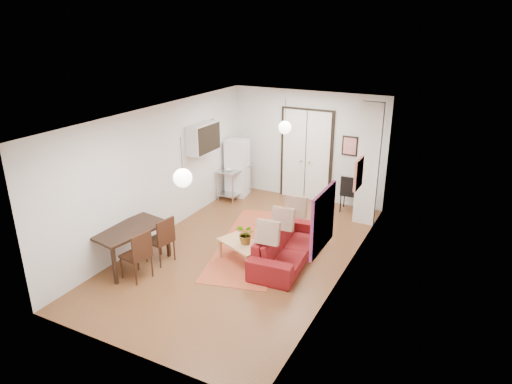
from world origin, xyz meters
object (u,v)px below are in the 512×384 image
at_px(coffee_table, 242,245).
at_px(kitchen_counter, 235,178).
at_px(fridge, 237,168).
at_px(dining_table, 129,232).
at_px(sofa, 287,246).
at_px(black_side_chair, 352,189).
at_px(dining_chair_near, 162,234).
at_px(dining_chair_far, 139,249).

xyz_separation_m(coffee_table, kitchen_counter, (-1.91, 3.13, 0.15)).
bearing_deg(fridge, dining_table, -98.00).
bearing_deg(coffee_table, sofa, 31.47).
height_order(coffee_table, fridge, fridge).
bearing_deg(fridge, black_side_chair, -0.86).
bearing_deg(black_side_chair, sofa, 80.24).
xyz_separation_m(coffee_table, black_side_chair, (1.18, 3.65, 0.19)).
xyz_separation_m(sofa, dining_table, (-2.69, -1.53, 0.37)).
bearing_deg(dining_chair_near, sofa, 125.16).
relative_size(dining_table, black_side_chair, 1.59).
bearing_deg(coffee_table, dining_chair_near, -157.60).
bearing_deg(sofa, black_side_chair, -11.67).
relative_size(dining_table, dining_chair_near, 1.58).
distance_m(sofa, dining_table, 3.11).
xyz_separation_m(sofa, dining_chair_far, (-2.25, -1.78, 0.24)).
distance_m(dining_chair_near, dining_chair_far, 0.70).
xyz_separation_m(fridge, dining_chair_near, (0.43, -3.88, -0.22)).
distance_m(coffee_table, black_side_chair, 3.84).
distance_m(kitchen_counter, black_side_chair, 3.14).
height_order(sofa, dining_table, dining_table).
height_order(dining_chair_near, dining_chair_far, same).
relative_size(sofa, dining_table, 1.45).
height_order(sofa, dining_chair_near, dining_chair_near).
bearing_deg(dining_table, dining_chair_far, -30.21).
distance_m(sofa, dining_chair_far, 2.88).
distance_m(fridge, dining_chair_far, 4.60).
distance_m(fridge, dining_chair_near, 3.91).
distance_m(coffee_table, dining_table, 2.21).
bearing_deg(dining_chair_far, dining_table, -110.72).
relative_size(coffee_table, fridge, 0.71).
distance_m(dining_table, black_side_chair, 5.64).
relative_size(sofa, black_side_chair, 2.31).
relative_size(coffee_table, dining_table, 0.72).
bearing_deg(coffee_table, black_side_chair, 72.13).
bearing_deg(black_side_chair, dining_chair_far, 59.35).
bearing_deg(coffee_table, fridge, 120.36).
relative_size(fridge, dining_table, 1.02).
height_order(fridge, dining_chair_far, fridge).
bearing_deg(black_side_chair, coffee_table, 69.65).
distance_m(sofa, black_side_chair, 3.22).
distance_m(coffee_table, dining_chair_near, 1.61).
xyz_separation_m(sofa, fridge, (-2.69, 2.79, 0.46)).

